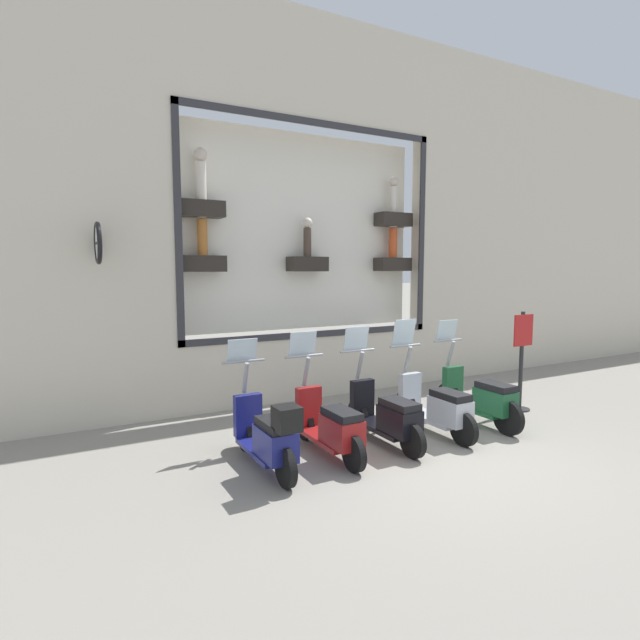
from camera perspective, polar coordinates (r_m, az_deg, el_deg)
name	(u,v)px	position (r m, az deg, el deg)	size (l,w,h in m)	color
ground_plane	(435,456)	(7.08, 13.05, -14.89)	(120.00, 120.00, 0.00)	gray
building_facade	(310,211)	(9.66, -1.12, 12.40)	(1.23, 36.00, 7.11)	beige
scooter_green_0	(481,398)	(8.42, 17.93, -8.51)	(1.81, 0.60, 1.62)	black
scooter_silver_1	(437,407)	(7.79, 13.22, -9.63)	(1.80, 0.60, 1.68)	black
scooter_black_2	(387,416)	(7.23, 7.69, -10.82)	(1.79, 0.60, 1.61)	black
scooter_red_3	(331,426)	(6.75, 1.25, -12.03)	(1.79, 0.60, 1.59)	black
scooter_navy_4	(268,436)	(6.29, -5.92, -13.00)	(1.79, 0.61, 1.55)	black
shop_sign_post	(522,357)	(9.44, 22.06, -3.95)	(0.36, 0.45, 1.75)	#232326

